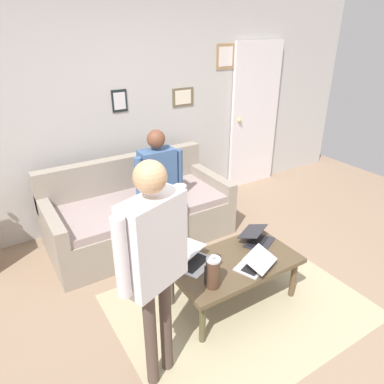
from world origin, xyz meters
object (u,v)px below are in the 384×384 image
object	(u,v)px
laptop_left	(255,264)
couch	(139,214)
laptop_right	(257,238)
person_standing	(154,253)
laptop_center	(193,259)
coffee_table	(234,265)
person_seated	(161,183)
interior_door	(255,117)
french_press	(213,272)

from	to	relation	value
laptop_left	couch	bearing A→B (deg)	-77.23
laptop_right	person_standing	xyz separation A→B (m)	(1.24, 0.44, 0.57)
person_standing	laptop_center	bearing A→B (deg)	-140.14
laptop_left	laptop_right	distance (m)	0.38
coffee_table	person_seated	distance (m)	1.22
person_standing	person_seated	size ratio (longest dim) A/B	1.25
coffee_table	laptop_left	distance (m)	0.20
interior_door	french_press	bearing A→B (deg)	43.71
interior_door	person_standing	xyz separation A→B (m)	(2.75, 2.26, 0.00)
french_press	laptop_right	bearing A→B (deg)	-158.05
laptop_center	person_standing	world-z (taller)	person_standing
french_press	person_seated	world-z (taller)	person_seated
laptop_center	person_seated	world-z (taller)	person_seated
french_press	laptop_left	bearing A→B (deg)	-179.86
laptop_center	laptop_left	bearing A→B (deg)	141.75
couch	laptop_left	world-z (taller)	couch
couch	french_press	distance (m)	1.57
laptop_center	laptop_right	size ratio (longest dim) A/B	1.11
laptop_center	french_press	xyz separation A→B (m)	(0.03, 0.32, 0.09)
french_press	laptop_center	bearing A→B (deg)	-94.50
laptop_right	laptop_left	bearing A→B (deg)	46.34
laptop_center	french_press	bearing A→B (deg)	85.50
interior_door	person_standing	world-z (taller)	interior_door
laptop_right	coffee_table	bearing A→B (deg)	18.49
laptop_right	person_standing	distance (m)	1.43
coffee_table	laptop_center	xyz separation A→B (m)	(0.32, -0.16, 0.09)
couch	coffee_table	bearing A→B (deg)	100.86
person_standing	laptop_right	bearing A→B (deg)	-160.47
interior_door	laptop_right	xyz separation A→B (m)	(1.51, 1.82, -0.56)
laptop_right	laptop_center	bearing A→B (deg)	-3.34
laptop_center	coffee_table	bearing A→B (deg)	153.80
laptop_left	person_standing	world-z (taller)	person_standing
interior_door	laptop_left	size ratio (longest dim) A/B	5.72
interior_door	person_seated	distance (m)	2.11
laptop_right	person_seated	world-z (taller)	person_seated
interior_door	laptop_center	distance (m)	2.87
couch	french_press	bearing A→B (deg)	87.20
interior_door	french_press	world-z (taller)	interior_door
laptop_left	person_seated	world-z (taller)	person_seated
coffee_table	laptop_left	xyz separation A→B (m)	(-0.08, 0.16, 0.09)
interior_door	coffee_table	world-z (taller)	interior_door
coffee_table	french_press	size ratio (longest dim) A/B	3.87
laptop_right	person_seated	size ratio (longest dim) A/B	0.29
laptop_right	french_press	bearing A→B (deg)	21.95
interior_door	person_standing	distance (m)	3.56
laptop_left	laptop_right	world-z (taller)	laptop_left
interior_door	person_standing	size ratio (longest dim) A/B	1.28
laptop_left	laptop_right	xyz separation A→B (m)	(-0.27, -0.28, 0.00)
laptop_left	person_standing	bearing A→B (deg)	9.44
french_press	coffee_table	bearing A→B (deg)	-154.67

